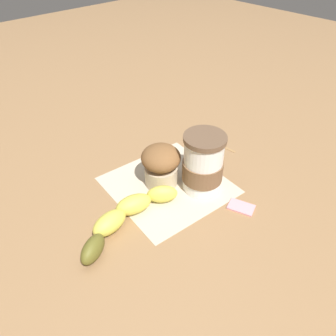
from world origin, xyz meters
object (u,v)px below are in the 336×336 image
coffee_cup (203,165)px  muffin (161,164)px  sugar_packet (241,206)px  banana (125,216)px

coffee_cup → muffin: size_ratio=1.38×
sugar_packet → muffin: bearing=-67.8°
muffin → sugar_packet: (-0.07, 0.16, -0.05)m
coffee_cup → banana: size_ratio=0.52×
banana → sugar_packet: banana is taller
muffin → banana: bearing=18.0°
muffin → sugar_packet: muffin is taller
coffee_cup → muffin: 0.09m
banana → sugar_packet: size_ratio=4.80×
coffee_cup → sugar_packet: (-0.01, 0.10, -0.06)m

